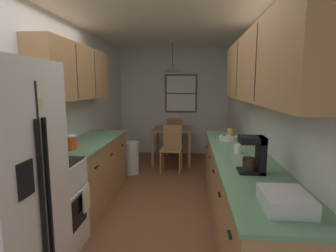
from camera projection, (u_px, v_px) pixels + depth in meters
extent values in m
plane|color=brown|center=(162.00, 194.00, 4.13)|extent=(12.00, 12.00, 0.00)
cube|color=silver|center=(74.00, 112.00, 4.05)|extent=(0.10, 9.00, 2.55)
cube|color=silver|center=(256.00, 113.00, 3.82)|extent=(0.10, 9.00, 2.55)
cube|color=silver|center=(174.00, 102.00, 6.55)|extent=(4.40, 0.10, 2.55)
cube|color=white|center=(162.00, 19.00, 3.74)|extent=(4.40, 9.00, 0.08)
cube|color=black|center=(44.00, 204.00, 1.82)|extent=(0.01, 0.01, 1.66)
cube|color=black|center=(43.00, 207.00, 1.78)|extent=(0.02, 0.02, 1.18)
cube|color=black|center=(49.00, 202.00, 1.85)|extent=(0.02, 0.02, 1.18)
cube|color=black|center=(26.00, 179.00, 1.61)|extent=(0.01, 0.15, 0.22)
cube|color=beige|center=(40.00, 104.00, 1.75)|extent=(0.01, 0.05, 0.07)
cube|color=white|center=(46.00, 210.00, 2.64)|extent=(0.62, 0.63, 0.90)
cube|color=black|center=(77.00, 214.00, 2.62)|extent=(0.01, 0.44, 0.30)
cube|color=silver|center=(78.00, 193.00, 2.58)|extent=(0.02, 0.50, 0.02)
cube|color=black|center=(43.00, 165.00, 2.57)|extent=(0.59, 0.60, 0.02)
cube|color=white|center=(15.00, 155.00, 2.58)|extent=(0.06, 0.63, 0.20)
cylinder|color=#2D2D2D|center=(20.00, 167.00, 2.44)|extent=(0.15, 0.15, 0.01)
cylinder|color=#2D2D2D|center=(37.00, 159.00, 2.72)|extent=(0.15, 0.15, 0.01)
cylinder|color=#2D2D2D|center=(49.00, 168.00, 2.42)|extent=(0.15, 0.15, 0.01)
cylinder|color=#2D2D2D|center=(64.00, 159.00, 2.69)|extent=(0.15, 0.15, 0.01)
cube|color=silver|center=(25.00, 89.00, 2.48)|extent=(0.38, 0.59, 0.34)
cube|color=black|center=(42.00, 89.00, 2.40)|extent=(0.01, 0.36, 0.22)
cube|color=#2D2D33|center=(56.00, 89.00, 2.66)|extent=(0.01, 0.12, 0.22)
cube|color=#A87A4C|center=(91.00, 172.00, 3.85)|extent=(0.60, 1.79, 0.87)
cube|color=#60936B|center=(90.00, 141.00, 3.78)|extent=(0.63, 1.81, 0.03)
cube|color=black|center=(97.00, 167.00, 3.19)|extent=(0.02, 0.10, 0.01)
cube|color=black|center=(112.00, 154.00, 3.78)|extent=(0.02, 0.10, 0.01)
cube|color=black|center=(122.00, 145.00, 4.37)|extent=(0.02, 0.10, 0.01)
cube|color=#A87A4C|center=(75.00, 73.00, 3.60)|extent=(0.32, 1.89, 0.71)
cube|color=#2D2319|center=(77.00, 71.00, 3.28)|extent=(0.01, 0.01, 0.65)
cube|color=#2D2319|center=(95.00, 74.00, 3.89)|extent=(0.01, 0.01, 0.65)
cube|color=#A87A4C|center=(241.00, 195.00, 3.04)|extent=(0.60, 3.26, 0.87)
cube|color=#60936B|center=(242.00, 156.00, 2.97)|extent=(0.63, 3.28, 0.03)
cube|color=black|center=(230.00, 235.00, 1.74)|extent=(0.02, 0.10, 0.01)
cube|color=black|center=(219.00, 195.00, 2.38)|extent=(0.02, 0.10, 0.01)
cube|color=black|center=(213.00, 171.00, 3.03)|extent=(0.02, 0.10, 0.01)
cube|color=black|center=(210.00, 157.00, 3.67)|extent=(0.02, 0.10, 0.01)
cube|color=black|center=(207.00, 146.00, 4.31)|extent=(0.02, 0.10, 0.01)
cube|color=#A87A4C|center=(261.00, 67.00, 2.77)|extent=(0.32, 2.96, 0.72)
cube|color=#2D2319|center=(256.00, 63.00, 2.30)|extent=(0.01, 0.01, 0.66)
cube|color=#2D2319|center=(237.00, 70.00, 3.26)|extent=(0.01, 0.01, 0.66)
cube|color=olive|center=(172.00, 129.00, 5.79)|extent=(0.81, 0.86, 0.03)
cube|color=olive|center=(153.00, 150.00, 5.48)|extent=(0.06, 0.06, 0.72)
cube|color=olive|center=(189.00, 151.00, 5.42)|extent=(0.06, 0.06, 0.72)
cube|color=olive|center=(158.00, 142.00, 6.28)|extent=(0.06, 0.06, 0.72)
cube|color=olive|center=(190.00, 142.00, 6.21)|extent=(0.06, 0.06, 0.72)
cube|color=#A87A4C|center=(171.00, 150.00, 5.13)|extent=(0.42, 0.42, 0.04)
cube|color=#A87A4C|center=(172.00, 136.00, 5.27)|extent=(0.37, 0.05, 0.45)
cylinder|color=#A87A4C|center=(180.00, 164.00, 4.96)|extent=(0.04, 0.04, 0.43)
cylinder|color=#A87A4C|center=(161.00, 164.00, 5.01)|extent=(0.04, 0.04, 0.43)
cylinder|color=#A87A4C|center=(181.00, 159.00, 5.32)|extent=(0.04, 0.04, 0.43)
cylinder|color=#A87A4C|center=(163.00, 159.00, 5.37)|extent=(0.04, 0.04, 0.43)
cube|color=#A87A4C|center=(176.00, 136.00, 6.53)|extent=(0.43, 0.43, 0.04)
cube|color=#A87A4C|center=(175.00, 128.00, 6.32)|extent=(0.37, 0.06, 0.45)
cylinder|color=#A87A4C|center=(170.00, 143.00, 6.77)|extent=(0.04, 0.04, 0.43)
cylinder|color=#A87A4C|center=(184.00, 144.00, 6.71)|extent=(0.04, 0.04, 0.43)
cylinder|color=#A87A4C|center=(167.00, 147.00, 6.42)|extent=(0.04, 0.04, 0.43)
cylinder|color=#A87A4C|center=(182.00, 147.00, 6.36)|extent=(0.04, 0.04, 0.43)
cylinder|color=black|center=(173.00, 55.00, 5.56)|extent=(0.01, 0.01, 0.49)
cone|color=#B7B2A8|center=(173.00, 69.00, 5.60)|extent=(0.32, 0.32, 0.10)
sphere|color=white|center=(173.00, 68.00, 5.60)|extent=(0.06, 0.06, 0.06)
cube|color=brown|center=(181.00, 93.00, 6.43)|extent=(0.77, 0.04, 0.91)
cube|color=silver|center=(181.00, 93.00, 6.42)|extent=(0.69, 0.01, 0.83)
cube|color=brown|center=(181.00, 93.00, 6.41)|extent=(0.69, 0.02, 0.03)
cylinder|color=silver|center=(131.00, 158.00, 5.08)|extent=(0.30, 0.30, 0.61)
cylinder|color=#D84C19|center=(71.00, 143.00, 3.19)|extent=(0.13, 0.13, 0.16)
cylinder|color=white|center=(71.00, 136.00, 3.18)|extent=(0.13, 0.13, 0.02)
cube|color=beige|center=(86.00, 199.00, 2.76)|extent=(0.02, 0.16, 0.24)
cube|color=black|center=(251.00, 171.00, 2.37)|extent=(0.22, 0.18, 0.02)
cube|color=black|center=(261.00, 155.00, 2.34)|extent=(0.06, 0.18, 0.33)
cube|color=black|center=(252.00, 140.00, 2.33)|extent=(0.22, 0.18, 0.06)
cylinder|color=#331E14|center=(249.00, 164.00, 2.36)|extent=(0.11, 0.11, 0.11)
cylinder|color=#E5CC4C|center=(230.00, 132.00, 4.14)|extent=(0.09, 0.09, 0.11)
torus|color=#E5CC4C|center=(234.00, 132.00, 4.13)|extent=(0.05, 0.01, 0.05)
cylinder|color=white|center=(238.00, 149.00, 3.04)|extent=(0.09, 0.09, 0.10)
torus|color=white|center=(243.00, 149.00, 3.03)|extent=(0.05, 0.01, 0.05)
cylinder|color=silver|center=(228.00, 138.00, 3.79)|extent=(0.27, 0.27, 0.06)
cylinder|color=black|center=(228.00, 137.00, 3.79)|extent=(0.22, 0.22, 0.03)
sphere|color=red|center=(233.00, 136.00, 3.79)|extent=(0.06, 0.06, 0.06)
sphere|color=green|center=(224.00, 135.00, 3.80)|extent=(0.06, 0.06, 0.06)
cube|color=silver|center=(285.00, 200.00, 1.67)|extent=(0.28, 0.34, 0.10)
cylinder|color=#4C7299|center=(175.00, 127.00, 5.82)|extent=(0.16, 0.16, 0.06)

